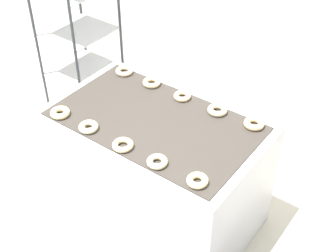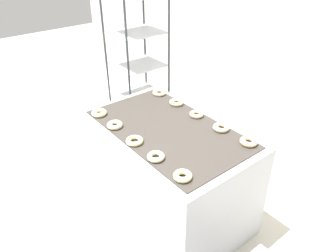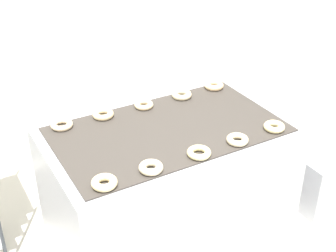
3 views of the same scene
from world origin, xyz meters
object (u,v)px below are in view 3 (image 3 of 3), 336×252
donut_far_center (144,105)px  donut_far_right (182,95)px  glaze_bin (318,178)px  donut_far_rightmost (214,85)px  donut_far_leftmost (62,125)px  donut_far_left (103,114)px  fryer_machine (168,189)px  donut_near_leftmost (104,183)px  donut_near_right (237,140)px  donut_near_rightmost (274,127)px  donut_near_left (151,167)px  donut_near_center (199,153)px

donut_far_center → donut_far_right: (0.29, 0.00, 0.00)m
glaze_bin → donut_far_rightmost: size_ratio=3.25×
donut_far_leftmost → donut_far_left: donut_far_left is taller
fryer_machine → donut_near_leftmost: 0.81m
donut_far_leftmost → donut_far_center: 0.56m
donut_near_right → donut_far_left: (-0.56, 0.66, 0.00)m
fryer_machine → donut_far_leftmost: (-0.55, 0.34, 0.48)m
donut_near_rightmost → donut_far_leftmost: donut_near_rightmost is taller
glaze_bin → donut_near_left: (-1.50, -0.15, 0.72)m
donut_near_leftmost → donut_near_center: (0.56, -0.00, -0.00)m
donut_far_right → donut_near_center: bearing=-113.4°
glaze_bin → donut_near_left: donut_near_left is taller
donut_far_leftmost → donut_far_left: (0.27, -0.00, 0.00)m
donut_near_right → donut_far_rightmost: donut_far_rightmost is taller
donut_near_center → donut_far_leftmost: 0.88m
donut_near_center → donut_near_rightmost: donut_near_rightmost is taller
donut_far_left → donut_near_leftmost: bearing=-112.2°
donut_near_rightmost → donut_far_center: 0.85m
donut_near_center → donut_far_rightmost: size_ratio=0.99×
donut_near_leftmost → donut_near_left: 0.26m
donut_near_center → donut_far_right: 0.72m
donut_near_center → donut_near_leftmost: bearing=179.8°
donut_near_right → donut_near_leftmost: bearing=-179.8°
donut_near_rightmost → donut_near_right: bearing=-178.3°
donut_far_center → donut_near_right: bearing=-67.5°
fryer_machine → donut_near_rightmost: donut_near_rightmost is taller
donut_near_rightmost → donut_far_left: 1.07m
donut_near_center → glaze_bin: bearing=7.3°
donut_near_leftmost → donut_far_leftmost: bearing=89.8°
donut_near_leftmost → donut_far_rightmost: bearing=30.9°
donut_far_left → donut_far_rightmost: (0.85, 0.00, 0.00)m
donut_far_center → donut_near_rightmost: bearing=-49.4°
glaze_bin → donut_near_center: (-1.21, -0.15, 0.72)m
donut_far_left → donut_far_right: (0.58, -0.01, 0.00)m
donut_near_leftmost → donut_near_left: size_ratio=1.03×
donut_near_leftmost → glaze_bin: bearing=4.9°
donut_far_left → donut_far_rightmost: donut_far_rightmost is taller
glaze_bin → donut_far_center: bearing=157.4°
donut_far_left → donut_far_right: donut_far_right is taller
donut_near_left → donut_far_left: bearing=89.3°
donut_near_rightmost → donut_near_center: bearing=-178.6°
donut_far_right → donut_far_rightmost: donut_far_rightmost is taller
donut_near_leftmost → donut_near_rightmost: (1.11, 0.01, -0.00)m
donut_near_center → donut_far_leftmost: bearing=129.8°
glaze_bin → donut_near_center: 1.41m
donut_near_right → fryer_machine: bearing=129.4°
fryer_machine → glaze_bin: bearing=-8.5°
donut_far_center → donut_far_rightmost: bearing=1.5°
donut_near_leftmost → donut_far_left: bearing=67.8°
donut_far_center → donut_far_right: size_ratio=0.91×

